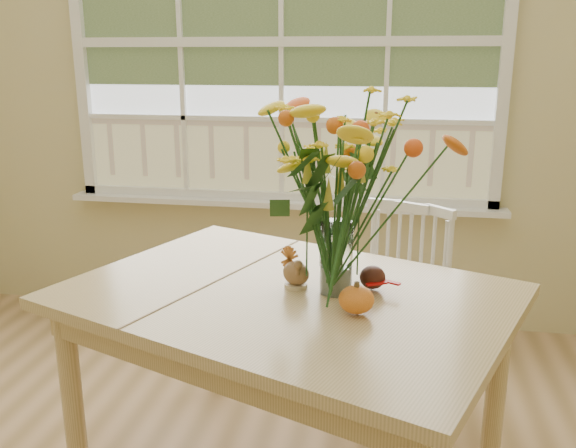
# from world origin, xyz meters

# --- Properties ---
(wall_back) EXTENTS (4.00, 0.02, 2.70)m
(wall_back) POSITION_xyz_m (0.00, 2.25, 1.35)
(wall_back) COLOR #D6C889
(wall_back) RESTS_ON floor
(window) EXTENTS (2.42, 0.12, 1.74)m
(window) POSITION_xyz_m (0.00, 2.21, 1.53)
(window) COLOR silver
(window) RESTS_ON wall_back
(dining_table) EXTENTS (1.66, 1.43, 0.74)m
(dining_table) POSITION_xyz_m (0.28, 0.79, 0.65)
(dining_table) COLOR tan
(dining_table) RESTS_ON floor
(windsor_chair) EXTENTS (0.52, 0.51, 0.85)m
(windsor_chair) POSITION_xyz_m (0.66, 1.48, 0.48)
(windsor_chair) COLOR white
(windsor_chair) RESTS_ON floor
(flower_vase) EXTENTS (0.49, 0.49, 0.58)m
(flower_vase) POSITION_xyz_m (0.44, 0.80, 1.09)
(flower_vase) COLOR white
(flower_vase) RESTS_ON dining_table
(pumpkin) EXTENTS (0.11, 0.11, 0.08)m
(pumpkin) POSITION_xyz_m (0.51, 0.64, 0.78)
(pumpkin) COLOR #D06318
(pumpkin) RESTS_ON dining_table
(turkey_figurine) EXTENTS (0.12, 0.11, 0.12)m
(turkey_figurine) POSITION_xyz_m (0.30, 0.82, 0.79)
(turkey_figurine) COLOR #CCB78C
(turkey_figurine) RESTS_ON dining_table
(dark_gourd) EXTENTS (0.13, 0.08, 0.08)m
(dark_gourd) POSITION_xyz_m (0.55, 0.85, 0.78)
(dark_gourd) COLOR #38160F
(dark_gourd) RESTS_ON dining_table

